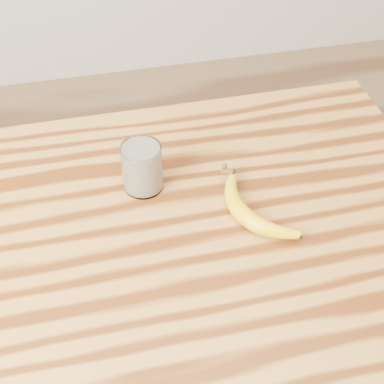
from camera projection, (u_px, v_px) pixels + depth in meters
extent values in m
cube|color=#A7702E|center=(139.00, 254.00, 0.95)|extent=(1.20, 0.80, 0.04)
cylinder|color=brown|center=(312.00, 228.00, 1.59)|extent=(0.06, 0.06, 0.86)
cylinder|color=white|center=(142.00, 167.00, 1.01)|extent=(0.08, 0.08, 0.10)
torus|color=white|center=(141.00, 148.00, 0.98)|extent=(0.08, 0.08, 0.00)
cylinder|color=beige|center=(142.00, 167.00, 1.01)|extent=(0.07, 0.07, 0.09)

